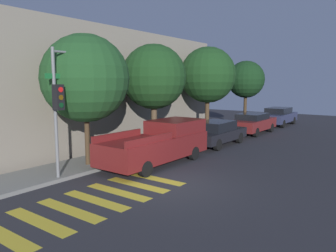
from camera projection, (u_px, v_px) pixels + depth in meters
The scene contains 13 objects.
ground_plane at pixel (167, 184), 11.53m from camera, with size 60.00×60.00×0.00m, color #28282D.
sidewalk at pixel (86, 164), 14.07m from camera, with size 26.00×2.28×0.14m, color slate.
building_row at pixel (24, 89), 16.33m from camera, with size 26.00×6.00×6.46m, color gray.
crosswalk at pixel (96, 200), 9.97m from camera, with size 6.16×2.60×0.00m.
traffic_light_pole at pixel (69, 90), 11.92m from camera, with size 2.72×0.56×4.80m.
pickup_truck at pixel (159, 143), 14.47m from camera, with size 5.57×2.03×1.83m.
sedan_near_corner at pixel (216, 133), 18.70m from camera, with size 4.43×1.85×1.38m.
sedan_middle at pixel (253, 123), 23.02m from camera, with size 4.62×1.85×1.42m.
sedan_far_end at pixel (279, 116), 27.51m from camera, with size 4.63×1.85×1.48m.
tree_near_corner at pixel (85, 78), 13.36m from camera, with size 3.59×3.59×5.53m.
tree_midblock at pixel (154, 77), 16.90m from camera, with size 3.35×3.35×5.54m.
tree_far_end at pixel (208, 75), 21.35m from camera, with size 3.64×3.64×5.88m.
tree_behind_truck at pixel (246, 80), 26.32m from camera, with size 2.97×2.97×5.30m.
Camera 1 is at (-8.95, -6.66, 3.56)m, focal length 35.00 mm.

